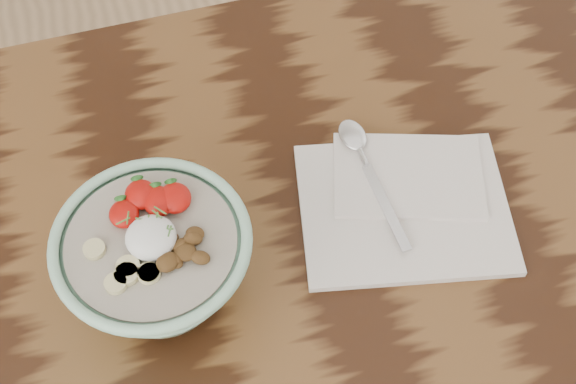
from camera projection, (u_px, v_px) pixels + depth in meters
The scene contains 4 objects.
table at pixel (332, 292), 102.01cm from camera, with size 160.00×90.00×75.00cm.
breakfast_bowl at pixel (156, 261), 85.82cm from camera, with size 21.05×21.05×13.82cm.
napkin at pixel (405, 201), 97.77cm from camera, with size 28.75×25.14×1.55cm.
spoon at pixel (361, 152), 100.22cm from camera, with size 3.60×20.23×1.06cm.
Camera 1 is at (-18.17, -42.36, 157.76)cm, focal length 50.00 mm.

